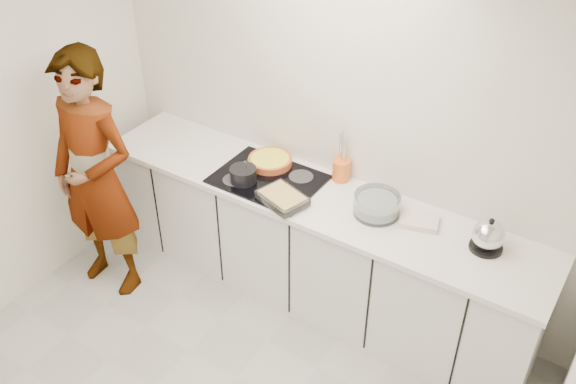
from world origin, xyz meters
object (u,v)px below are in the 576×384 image
Objects in this scene: mixing_bowl at (377,205)px; cook at (96,178)px; hob at (268,179)px; kettle at (488,236)px; tart_dish at (270,161)px; baking_dish at (283,198)px; saucepan at (243,175)px; utensil_crock at (341,170)px.

cook is at bearing -157.90° from mixing_bowl.
hob is 3.17× the size of kettle.
tart_dish is 0.89m from mixing_bowl.
tart_dish is at bearing 174.21° from mixing_bowl.
baking_dish is at bearing -45.52° from tart_dish.
saucepan is 0.57× the size of baking_dish.
mixing_bowl is 2.35× the size of utensil_crock.
saucepan is at bearing 171.22° from baking_dish.
cook is (-0.86, -0.54, -0.04)m from saucepan.
saucepan is at bearing -135.48° from hob.
saucepan is at bearing 27.09° from cook.
saucepan is 0.93m from mixing_bowl.
mixing_bowl is 1.58× the size of kettle.
tart_dish is at bearing 119.77° from hob.
baking_dish is 1.00× the size of mixing_bowl.
kettle is (0.70, 0.05, 0.03)m from mixing_bowl.
kettle is 1.10m from utensil_crock.
baking_dish reaches higher than hob.
saucepan is 0.11× the size of cook.
kettle is 2.60m from cook.
utensil_crock is (-0.38, 0.21, 0.01)m from mixing_bowl.
kettle is at bearing 12.36° from cook.
cook is at bearing -137.82° from tart_dish.
saucepan is 1.33× the size of utensil_crock.
kettle is at bearing -1.53° from tart_dish.
mixing_bowl is (0.88, -0.09, 0.02)m from tart_dish.
saucepan reaches higher than baking_dish.
kettle is (1.59, -0.04, 0.05)m from tart_dish.
tart_dish is at bearing 134.48° from baking_dish.
utensil_crock is at bearing 36.52° from saucepan.
utensil_crock is (0.50, 0.12, 0.03)m from tart_dish.
baking_dish is 2.35× the size of utensil_crock.
baking_dish is 1.58× the size of kettle.
cook reaches higher than saucepan.
hob is at bearing -175.73° from kettle.
saucepan reaches higher than mixing_bowl.
mixing_bowl reaches higher than tart_dish.
tart_dish is 0.52m from utensil_crock.
saucepan reaches higher than utensil_crock.
hob is 0.18m from tart_dish.
tart_dish is 1.21m from cook.
cook reaches higher than kettle.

